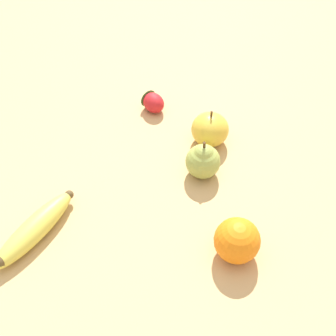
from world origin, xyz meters
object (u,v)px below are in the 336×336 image
object	(u,v)px
orange	(237,241)
apple	(208,128)
strawberry	(152,102)
banana	(33,230)
pear	(203,160)

from	to	relation	value
orange	apple	size ratio (longest dim) A/B	0.94
orange	strawberry	world-z (taller)	orange
banana	orange	distance (m)	0.33
orange	pear	world-z (taller)	pear
apple	banana	bearing A→B (deg)	-105.12
strawberry	banana	bearing A→B (deg)	110.35
banana	pear	world-z (taller)	pear
orange	apple	distance (m)	0.26
banana	orange	size ratio (longest dim) A/B	2.62
strawberry	apple	world-z (taller)	apple
pear	strawberry	world-z (taller)	pear
strawberry	apple	size ratio (longest dim) A/B	0.79
orange	pear	bearing A→B (deg)	142.22
banana	strawberry	distance (m)	0.37
banana	apple	size ratio (longest dim) A/B	2.46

